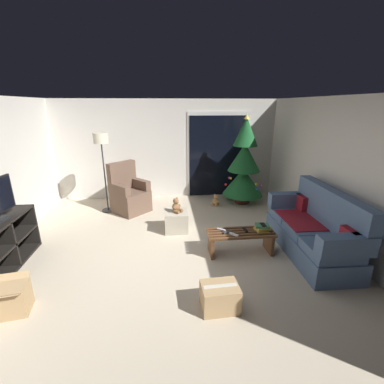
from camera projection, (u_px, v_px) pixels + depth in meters
ground_plane at (172, 255)px, 4.36m from camera, size 7.00×7.00×0.00m
wall_back at (167, 150)px, 6.86m from camera, size 5.72×0.12×2.50m
wall_right at (349, 177)px, 4.25m from camera, size 0.12×6.00×2.50m
patio_door_frame at (218, 155)px, 6.97m from camera, size 1.60×0.02×2.20m
patio_door_glass at (218, 157)px, 6.96m from camera, size 1.50×0.02×2.10m
couch at (314, 231)px, 4.32m from camera, size 0.83×1.96×1.08m
coffee_table at (240, 239)px, 4.35m from camera, size 1.10×0.40×0.38m
remote_graphite at (228, 232)px, 4.28m from camera, size 0.16×0.09×0.02m
remote_black at (245, 230)px, 4.36m from camera, size 0.06×0.16×0.02m
remote_white at (234, 234)px, 4.20m from camera, size 0.14×0.15×0.02m
remote_silver at (221, 230)px, 4.36m from camera, size 0.15×0.13×0.02m
book_stack at (262, 228)px, 4.30m from camera, size 0.27×0.21×0.13m
cell_phone at (263, 225)px, 4.27m from camera, size 0.07×0.15×0.01m
christmas_tree at (244, 166)px, 6.40m from camera, size 0.99×0.99×2.16m
armchair at (129, 195)px, 6.05m from camera, size 0.97×0.97×1.13m
floor_lamp at (102, 146)px, 5.72m from camera, size 0.32×0.32×1.78m
ottoman at (176, 221)px, 5.15m from camera, size 0.44×0.44×0.39m
teddy_bear_chestnut at (176, 206)px, 5.05m from camera, size 0.22×0.21×0.29m
teddy_bear_honey_by_tree at (216, 201)px, 6.48m from camera, size 0.21×0.22×0.29m
cardboard_box_open_near_shelf at (8, 300)px, 3.09m from camera, size 0.49×0.53×0.40m
cardboard_box_taped_mid_floor at (220, 297)px, 3.18m from camera, size 0.46×0.36×0.32m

